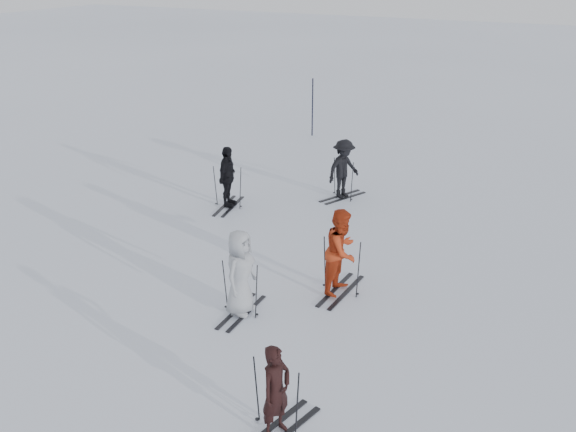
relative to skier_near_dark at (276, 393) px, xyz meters
The scene contains 12 objects.
ground 5.37m from the skier_near_dark, 119.76° to the left, with size 120.00×120.00×0.00m, color silver.
skier_near_dark is the anchor object (origin of this frame).
skier_red 4.58m from the skier_near_dark, 100.24° to the left, with size 0.90×0.70×1.86m, color #AF3213.
skier_grey 3.60m from the skier_near_dark, 129.13° to the left, with size 0.86×0.56×1.76m, color #9CA0A5.
skier_uphill_left 9.47m from the skier_near_dark, 126.08° to the left, with size 1.02×0.42×1.74m, color black.
skier_uphill_far 10.24m from the skier_near_dark, 106.70° to the left, with size 1.12×0.64×1.74m, color black.
skis_near_dark 0.11m from the skier_near_dark, ahead, with size 0.93×1.76×1.29m, color black, non-canonical shape.
skis_red 4.57m from the skier_near_dark, 100.24° to the left, with size 0.92×1.75×1.27m, color black, non-canonical shape.
skis_grey 3.60m from the skier_near_dark, 129.13° to the left, with size 0.84×1.59×1.16m, color black, non-canonical shape.
skis_uphill_left 9.47m from the skier_near_dark, 126.08° to the left, with size 0.90×1.69×1.23m, color black, non-canonical shape.
skis_uphill_far 10.24m from the skier_near_dark, 106.70° to the left, with size 0.87×1.65×1.20m, color black, non-canonical shape.
piste_marker 17.07m from the skier_near_dark, 112.99° to the left, with size 0.05×0.05×2.26m, color black.
Camera 1 is at (6.27, -11.42, 6.74)m, focal length 40.00 mm.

